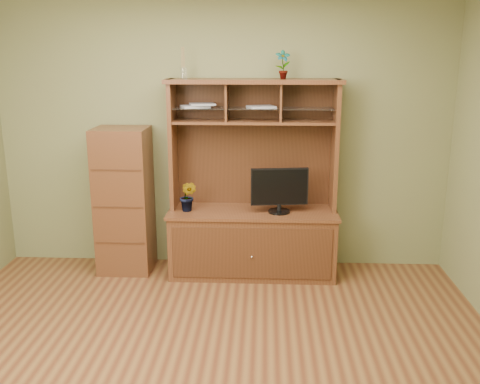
{
  "coord_description": "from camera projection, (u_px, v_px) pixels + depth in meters",
  "views": [
    {
      "loc": [
        0.42,
        -3.28,
        2.14
      ],
      "look_at": [
        0.21,
        1.2,
        0.97
      ],
      "focal_mm": 40.0,
      "sensor_mm": 36.0,
      "label": 1
    }
  ],
  "objects": [
    {
      "name": "room",
      "position": [
        198.0,
        181.0,
        3.39
      ],
      "size": [
        4.54,
        4.04,
        2.74
      ],
      "color": "#542B18",
      "rests_on": "ground"
    },
    {
      "name": "media_hutch",
      "position": [
        253.0,
        222.0,
        5.26
      ],
      "size": [
        1.66,
        0.61,
        1.9
      ],
      "color": "#482414",
      "rests_on": "room"
    },
    {
      "name": "monitor",
      "position": [
        279.0,
        189.0,
        5.08
      ],
      "size": [
        0.55,
        0.21,
        0.43
      ],
      "rotation": [
        0.0,
        0.0,
        0.13
      ],
      "color": "black",
      "rests_on": "media_hutch"
    },
    {
      "name": "orchid_plant",
      "position": [
        188.0,
        196.0,
        5.14
      ],
      "size": [
        0.2,
        0.18,
        0.3
      ],
      "primitive_type": "imported",
      "rotation": [
        0.0,
        0.0,
        -0.33
      ],
      "color": "#2B6021",
      "rests_on": "media_hutch"
    },
    {
      "name": "top_plant",
      "position": [
        283.0,
        64.0,
        4.94
      ],
      "size": [
        0.15,
        0.11,
        0.27
      ],
      "primitive_type": "imported",
      "rotation": [
        0.0,
        0.0,
        0.11
      ],
      "color": "#386122",
      "rests_on": "media_hutch"
    },
    {
      "name": "reed_diffuser",
      "position": [
        183.0,
        66.0,
        4.98
      ],
      "size": [
        0.06,
        0.06,
        0.29
      ],
      "color": "silver",
      "rests_on": "media_hutch"
    },
    {
      "name": "magazines",
      "position": [
        219.0,
        106.0,
        5.06
      ],
      "size": [
        0.93,
        0.27,
        0.04
      ],
      "color": "#B7B7BC",
      "rests_on": "media_hutch"
    },
    {
      "name": "side_cabinet",
      "position": [
        124.0,
        200.0,
        5.28
      ],
      "size": [
        0.51,
        0.47,
        1.44
      ],
      "color": "#482414",
      "rests_on": "room"
    }
  ]
}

